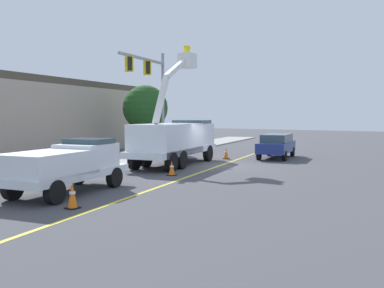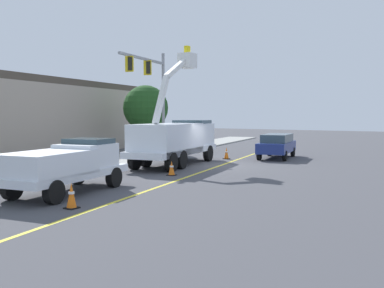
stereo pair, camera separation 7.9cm
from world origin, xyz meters
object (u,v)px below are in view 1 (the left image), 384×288
at_px(traffic_cone_mid_rear, 226,153).
at_px(traffic_signal_mast, 152,84).
at_px(service_pickup_truck, 67,165).
at_px(traffic_cone_mid_front, 172,168).
at_px(utility_bucket_truck, 176,138).
at_px(passing_minivan, 277,144).
at_px(traffic_cone_leading, 72,196).

height_order(traffic_cone_mid_rear, traffic_signal_mast, traffic_signal_mast).
xyz_separation_m(service_pickup_truck, traffic_cone_mid_front, (6.14, -0.64, -0.76)).
distance_m(traffic_cone_mid_rear, traffic_signal_mast, 7.17).
xyz_separation_m(utility_bucket_truck, traffic_signal_mast, (2.80, 3.97, 3.59)).
bearing_deg(traffic_cone_mid_rear, passing_minivan, -47.94).
xyz_separation_m(passing_minivan, traffic_cone_mid_rear, (-2.44, 2.70, -0.57)).
xyz_separation_m(utility_bucket_truck, passing_minivan, (7.07, -3.72, -0.64)).
bearing_deg(traffic_cone_leading, utility_bucket_truck, 19.07).
bearing_deg(passing_minivan, service_pickup_truck, 173.53).
distance_m(passing_minivan, traffic_signal_mast, 9.76).
relative_size(passing_minivan, traffic_cone_mid_front, 6.90).
bearing_deg(utility_bucket_truck, service_pickup_truck, -169.83).
xyz_separation_m(service_pickup_truck, passing_minivan, (17.04, -1.93, -0.15)).
height_order(utility_bucket_truck, traffic_cone_leading, utility_bucket_truck).
bearing_deg(traffic_signal_mast, traffic_cone_mid_rear, -69.83).
xyz_separation_m(traffic_cone_leading, traffic_cone_mid_rear, (16.33, 3.02, -0.01)).
height_order(utility_bucket_truck, passing_minivan, utility_bucket_truck).
height_order(service_pickup_truck, passing_minivan, service_pickup_truck).
height_order(utility_bucket_truck, service_pickup_truck, utility_bucket_truck).
height_order(utility_bucket_truck, traffic_signal_mast, traffic_signal_mast).
height_order(traffic_cone_leading, traffic_cone_mid_front, traffic_cone_leading).
bearing_deg(passing_minivan, traffic_cone_mid_front, 173.22).
distance_m(passing_minivan, traffic_cone_leading, 18.78).
height_order(utility_bucket_truck, traffic_cone_mid_front, utility_bucket_truck).
bearing_deg(traffic_cone_mid_rear, traffic_signal_mast, 110.17).
bearing_deg(passing_minivan, utility_bucket_truck, 152.25).
height_order(passing_minivan, traffic_cone_mid_front, passing_minivan).
bearing_deg(traffic_cone_leading, passing_minivan, 0.98).
relative_size(utility_bucket_truck, traffic_cone_mid_front, 11.61).
bearing_deg(service_pickup_truck, traffic_signal_mast, 24.28).
distance_m(service_pickup_truck, passing_minivan, 17.14).
bearing_deg(traffic_signal_mast, service_pickup_truck, -155.72).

